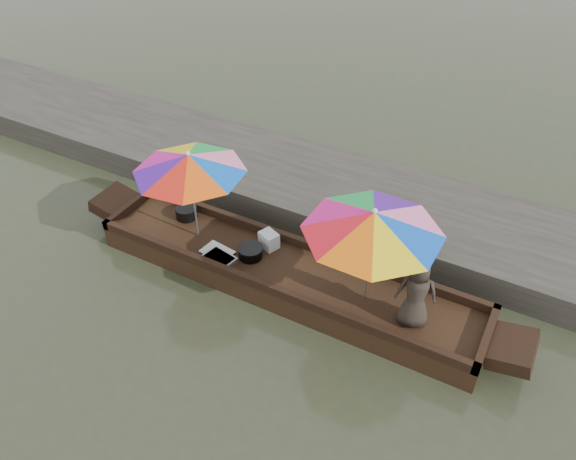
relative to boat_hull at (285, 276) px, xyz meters
The scene contains 11 objects.
water 0.17m from the boat_hull, ahead, with size 80.00×80.00×0.00m, color #303625.
dock 2.20m from the boat_hull, 90.00° to the left, with size 22.00×2.20×0.50m, color #2D2B26.
boat_hull is the anchor object (origin of this frame).
cooking_pot 2.07m from the boat_hull, behind, with size 0.36×0.36×0.19m, color black.
tray_crayfish 1.02m from the boat_hull, 159.36° to the right, with size 0.48×0.33×0.09m, color silver.
tray_scallop 1.09m from the boat_hull, 167.67° to the right, with size 0.48×0.33×0.06m, color silver.
charcoal_grill 0.63m from the boat_hull, behind, with size 0.36×0.36×0.17m, color black.
supply_bag 0.62m from the boat_hull, 145.46° to the left, with size 0.28×0.22×0.26m, color silver.
vendor 2.13m from the boat_hull, ahead, with size 0.54×0.35×1.11m, color #2E2620.
umbrella_bow 1.84m from the boat_hull, behind, with size 1.69×1.69×1.55m, color blue, non-canonical shape.
umbrella_stern 1.59m from the boat_hull, ahead, with size 1.86×1.86×1.55m, color pink, non-canonical shape.
Camera 1 is at (2.97, -5.38, 6.05)m, focal length 35.00 mm.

